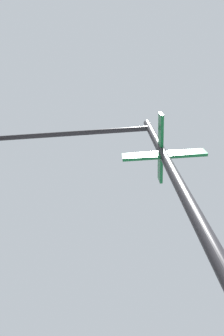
{
  "coord_description": "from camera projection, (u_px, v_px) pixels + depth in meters",
  "views": [
    {
      "loc": [
        -7.4,
        -5.51,
        0.94
      ],
      "look_at": [
        -6.18,
        -6.2,
        3.98
      ],
      "focal_mm": 25.82,
      "sensor_mm": 36.0,
      "label": 1
    }
  ],
  "objects": [
    {
      "name": "traffic_signal_near",
      "position": [
        61.0,
        160.0,
        3.3
      ],
      "size": [
        2.26,
        3.2,
        5.64
      ],
      "color": "black",
      "rests_on": "ground_plane"
    }
  ]
}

